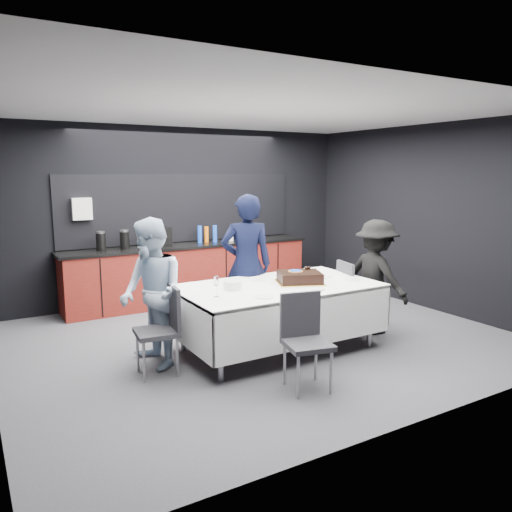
{
  "coord_description": "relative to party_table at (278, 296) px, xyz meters",
  "views": [
    {
      "loc": [
        -3.12,
        -5.18,
        2.09
      ],
      "look_at": [
        0.0,
        0.1,
        1.05
      ],
      "focal_mm": 35.0,
      "sensor_mm": 36.0,
      "label": 1
    }
  ],
  "objects": [
    {
      "name": "chair_right",
      "position": [
        1.24,
        0.1,
        -0.11
      ],
      "size": [
        0.5,
        0.5,
        0.92
      ],
      "color": "#2F2E33",
      "rests_on": "ground"
    },
    {
      "name": "party_table",
      "position": [
        0.0,
        0.0,
        0.0
      ],
      "size": [
        2.32,
        1.32,
        0.78
      ],
      "color": "#99999E",
      "rests_on": "ground"
    },
    {
      "name": "chair_near",
      "position": [
        -0.35,
        -1.02,
        -0.11
      ],
      "size": [
        0.5,
        0.5,
        0.92
      ],
      "color": "#2F2E33",
      "rests_on": "ground"
    },
    {
      "name": "person_right",
      "position": [
        1.44,
        -0.12,
        0.1
      ],
      "size": [
        0.63,
        1.0,
        1.48
      ],
      "primitive_type": "imported",
      "rotation": [
        0.0,
        0.0,
        1.65
      ],
      "color": "black",
      "rests_on": "ground"
    },
    {
      "name": "plate_stack",
      "position": [
        -0.57,
        0.06,
        0.19
      ],
      "size": [
        0.21,
        0.21,
        0.1
      ],
      "primitive_type": "cylinder",
      "color": "white",
      "rests_on": "party_table"
    },
    {
      "name": "person_left",
      "position": [
        -1.45,
        0.23,
        0.17
      ],
      "size": [
        0.67,
        0.83,
        1.62
      ],
      "primitive_type": "imported",
      "rotation": [
        0.0,
        0.0,
        -1.49
      ],
      "color": "silver",
      "rests_on": "ground"
    },
    {
      "name": "person_center",
      "position": [
        -0.01,
        0.72,
        0.27
      ],
      "size": [
        0.77,
        0.65,
        1.81
      ],
      "primitive_type": "imported",
      "rotation": [
        0.0,
        0.0,
        2.76
      ],
      "color": "black",
      "rests_on": "ground"
    },
    {
      "name": "loose_plate_right_b",
      "position": [
        0.94,
        -0.23,
        0.14
      ],
      "size": [
        0.2,
        0.2,
        0.01
      ],
      "primitive_type": "cylinder",
      "color": "white",
      "rests_on": "party_table"
    },
    {
      "name": "chair_left",
      "position": [
        -1.41,
        -0.01,
        -0.11
      ],
      "size": [
        0.46,
        0.46,
        0.92
      ],
      "color": "#2F2E33",
      "rests_on": "ground"
    },
    {
      "name": "kitchenette",
      "position": [
        -0.02,
        2.62,
        -0.1
      ],
      "size": [
        4.1,
        0.64,
        2.05
      ],
      "color": "#5E140E",
      "rests_on": "ground"
    },
    {
      "name": "cake_assembly",
      "position": [
        0.29,
        -0.04,
        0.21
      ],
      "size": [
        0.65,
        0.6,
        0.17
      ],
      "color": "gold",
      "rests_on": "party_table"
    },
    {
      "name": "loose_plate_near",
      "position": [
        -0.44,
        -0.42,
        0.14
      ],
      "size": [
        0.2,
        0.2,
        0.01
      ],
      "primitive_type": "cylinder",
      "color": "white",
      "rests_on": "party_table"
    },
    {
      "name": "champagne_flute",
      "position": [
        -0.87,
        -0.14,
        0.3
      ],
      "size": [
        0.06,
        0.06,
        0.22
      ],
      "color": "white",
      "rests_on": "party_table"
    },
    {
      "name": "fork_pile",
      "position": [
        0.22,
        -0.48,
        0.15
      ],
      "size": [
        0.16,
        0.12,
        0.02
      ],
      "primitive_type": "cube",
      "rotation": [
        0.0,
        0.0,
        0.28
      ],
      "color": "white",
      "rests_on": "party_table"
    },
    {
      "name": "loose_plate_right_a",
      "position": [
        0.75,
        0.07,
        0.14
      ],
      "size": [
        0.22,
        0.22,
        0.01
      ],
      "primitive_type": "cylinder",
      "color": "white",
      "rests_on": "party_table"
    },
    {
      "name": "room_shell",
      "position": [
        0.0,
        0.4,
        1.22
      ],
      "size": [
        6.04,
        5.04,
        2.82
      ],
      "color": "white",
      "rests_on": "ground"
    },
    {
      "name": "ground",
      "position": [
        0.0,
        0.4,
        -0.64
      ],
      "size": [
        6.0,
        6.0,
        0.0
      ],
      "primitive_type": "plane",
      "color": "#45454A",
      "rests_on": "ground"
    },
    {
      "name": "loose_plate_far",
      "position": [
        -0.06,
        0.32,
        0.14
      ],
      "size": [
        0.18,
        0.18,
        0.01
      ],
      "primitive_type": "cylinder",
      "color": "white",
      "rests_on": "party_table"
    }
  ]
}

